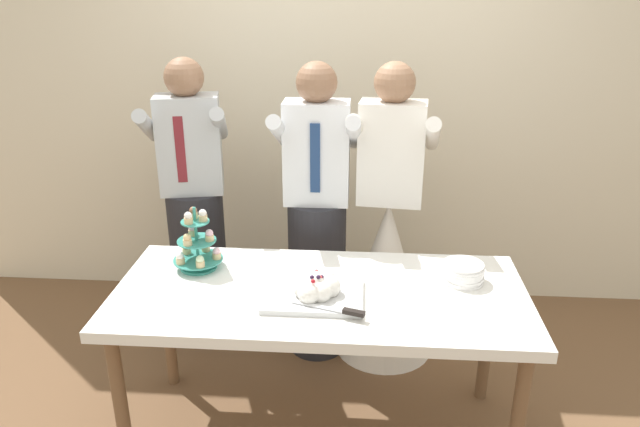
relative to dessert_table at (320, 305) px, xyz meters
name	(u,v)px	position (x,y,z in m)	size (l,w,h in m)	color
rear_wall	(337,79)	(0.00, 1.46, 0.75)	(5.20, 0.10, 2.90)	beige
dessert_table	(320,305)	(0.00, 0.00, 0.00)	(1.80, 0.80, 0.78)	white
cupcake_stand	(197,246)	(-0.58, 0.17, 0.19)	(0.23, 0.23, 0.31)	teal
main_cake_tray	(315,289)	(-0.02, -0.07, 0.12)	(0.43, 0.34, 0.12)	silver
plate_stack	(463,273)	(0.63, 0.12, 0.12)	(0.19, 0.18, 0.09)	white
person_groom	(317,231)	(-0.07, 0.71, 0.05)	(0.46, 0.49, 1.66)	#232328
person_bride	(387,258)	(0.32, 0.73, -0.12)	(0.56, 0.56, 1.66)	white
person_guest	(196,220)	(-0.78, 0.82, 0.05)	(0.54, 0.57, 1.66)	#232328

